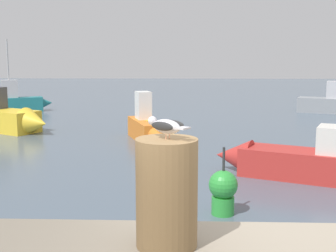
# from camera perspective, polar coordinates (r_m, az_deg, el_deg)

# --- Properties ---
(mooring_post) EXTENTS (0.43, 0.43, 0.77)m
(mooring_post) POSITION_cam_1_polar(r_m,az_deg,el_deg) (3.12, -0.17, -8.59)
(mooring_post) COLOR brown
(mooring_post) RESTS_ON harbor_quay
(seagull) EXTENTS (0.33, 0.29, 0.14)m
(seagull) POSITION_cam_1_polar(r_m,az_deg,el_deg) (3.02, -0.27, 0.03)
(seagull) COLOR tan
(seagull) RESTS_ON mooring_post
(boat_yellow) EXTENTS (4.87, 3.47, 1.86)m
(boat_yellow) POSITION_cam_1_polar(r_m,az_deg,el_deg) (19.53, -20.45, 1.16)
(boat_yellow) COLOR yellow
(boat_yellow) RESTS_ON ground_plane
(boat_orange) EXTENTS (1.77, 3.31, 1.76)m
(boat_orange) POSITION_cam_1_polar(r_m,az_deg,el_deg) (16.00, -2.68, -0.16)
(boat_orange) COLOR orange
(boat_orange) RESTS_ON ground_plane
(boat_teal) EXTENTS (3.27, 1.98, 3.98)m
(boat_teal) POSITION_cam_1_polar(r_m,az_deg,el_deg) (26.01, -18.48, 3.00)
(boat_teal) COLOR #1E7075
(boat_teal) RESTS_ON ground_plane
(boat_red) EXTENTS (4.87, 2.89, 1.46)m
(boat_red) POSITION_cam_1_polar(r_m,az_deg,el_deg) (11.59, 17.56, -4.37)
(boat_red) COLOR #B72D28
(boat_red) RESTS_ON ground_plane
(channel_buoy) EXTENTS (0.56, 0.56, 1.33)m
(channel_buoy) POSITION_cam_1_polar(r_m,az_deg,el_deg) (8.70, 7.09, -8.21)
(channel_buoy) COLOR green
(channel_buoy) RESTS_ON ground_plane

